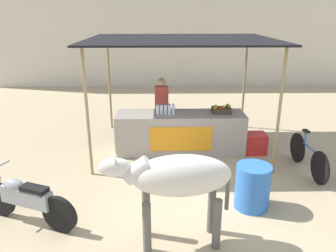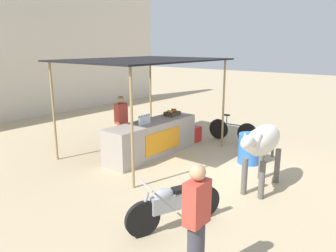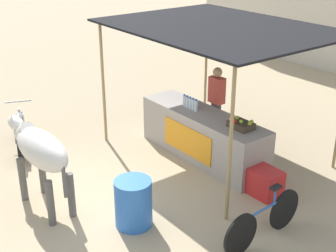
{
  "view_description": "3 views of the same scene",
  "coord_description": "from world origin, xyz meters",
  "px_view_note": "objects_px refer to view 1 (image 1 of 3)",
  "views": [
    {
      "loc": [
        -0.43,
        -5.08,
        3.21
      ],
      "look_at": [
        -0.31,
        0.96,
        1.09
      ],
      "focal_mm": 35.0,
      "sensor_mm": 36.0,
      "label": 1
    },
    {
      "loc": [
        -6.51,
        -3.64,
        2.99
      ],
      "look_at": [
        -0.1,
        1.55,
        0.96
      ],
      "focal_mm": 35.0,
      "sensor_mm": 36.0,
      "label": 2
    },
    {
      "loc": [
        6.34,
        -3.52,
        4.36
      ],
      "look_at": [
        0.17,
        1.19,
        1.01
      ],
      "focal_mm": 50.0,
      "sensor_mm": 36.0,
      "label": 3
    }
  ],
  "objects_px": {
    "stall_counter": "(180,133)",
    "cooler_box": "(253,143)",
    "bicycle_leaning": "(308,156)",
    "cow": "(176,179)",
    "motorcycle_parked": "(26,199)",
    "fruit_crate": "(222,110)",
    "water_barrel": "(252,187)",
    "vendor_behind_counter": "(162,109)"
  },
  "relations": [
    {
      "from": "stall_counter",
      "to": "cooler_box",
      "type": "distance_m",
      "value": 1.75
    },
    {
      "from": "stall_counter",
      "to": "bicycle_leaning",
      "type": "distance_m",
      "value": 2.84
    },
    {
      "from": "cow",
      "to": "motorcycle_parked",
      "type": "xyz_separation_m",
      "value": [
        -2.33,
        0.49,
        -0.61
      ]
    },
    {
      "from": "fruit_crate",
      "to": "cooler_box",
      "type": "distance_m",
      "value": 1.11
    },
    {
      "from": "bicycle_leaning",
      "to": "water_barrel",
      "type": "bearing_deg",
      "value": -139.21
    },
    {
      "from": "cooler_box",
      "to": "motorcycle_parked",
      "type": "bearing_deg",
      "value": -148.05
    },
    {
      "from": "water_barrel",
      "to": "bicycle_leaning",
      "type": "relative_size",
      "value": 0.47
    },
    {
      "from": "motorcycle_parked",
      "to": "vendor_behind_counter",
      "type": "bearing_deg",
      "value": 58.86
    },
    {
      "from": "motorcycle_parked",
      "to": "cooler_box",
      "type": "bearing_deg",
      "value": 31.95
    },
    {
      "from": "vendor_behind_counter",
      "to": "motorcycle_parked",
      "type": "relative_size",
      "value": 0.97
    },
    {
      "from": "fruit_crate",
      "to": "motorcycle_parked",
      "type": "relative_size",
      "value": 0.26
    },
    {
      "from": "fruit_crate",
      "to": "bicycle_leaning",
      "type": "xyz_separation_m",
      "value": [
        1.64,
        -1.15,
        -0.69
      ]
    },
    {
      "from": "cooler_box",
      "to": "bicycle_leaning",
      "type": "relative_size",
      "value": 0.36
    },
    {
      "from": "cooler_box",
      "to": "bicycle_leaning",
      "type": "distance_m",
      "value": 1.34
    },
    {
      "from": "stall_counter",
      "to": "water_barrel",
      "type": "xyz_separation_m",
      "value": [
        1.11,
        -2.39,
        -0.09
      ]
    },
    {
      "from": "vendor_behind_counter",
      "to": "cow",
      "type": "relative_size",
      "value": 0.9
    },
    {
      "from": "stall_counter",
      "to": "water_barrel",
      "type": "distance_m",
      "value": 2.64
    },
    {
      "from": "stall_counter",
      "to": "bicycle_leaning",
      "type": "height_order",
      "value": "stall_counter"
    },
    {
      "from": "cow",
      "to": "bicycle_leaning",
      "type": "distance_m",
      "value": 3.65
    },
    {
      "from": "cow",
      "to": "motorcycle_parked",
      "type": "height_order",
      "value": "cow"
    },
    {
      "from": "bicycle_leaning",
      "to": "cooler_box",
      "type": "bearing_deg",
      "value": 131.6
    },
    {
      "from": "stall_counter",
      "to": "water_barrel",
      "type": "relative_size",
      "value": 3.84
    },
    {
      "from": "cow",
      "to": "bicycle_leaning",
      "type": "relative_size",
      "value": 1.11
    },
    {
      "from": "cooler_box",
      "to": "water_barrel",
      "type": "distance_m",
      "value": 2.39
    },
    {
      "from": "stall_counter",
      "to": "vendor_behind_counter",
      "type": "distance_m",
      "value": 0.95
    },
    {
      "from": "cow",
      "to": "stall_counter",
      "type": "bearing_deg",
      "value": 85.9
    },
    {
      "from": "stall_counter",
      "to": "motorcycle_parked",
      "type": "relative_size",
      "value": 1.77
    },
    {
      "from": "fruit_crate",
      "to": "cooler_box",
      "type": "relative_size",
      "value": 0.73
    },
    {
      "from": "vendor_behind_counter",
      "to": "cooler_box",
      "type": "xyz_separation_m",
      "value": [
        2.17,
        -0.85,
        -0.61
      ]
    },
    {
      "from": "fruit_crate",
      "to": "motorcycle_parked",
      "type": "distance_m",
      "value": 4.57
    },
    {
      "from": "motorcycle_parked",
      "to": "bicycle_leaning",
      "type": "distance_m",
      "value": 5.45
    },
    {
      "from": "vendor_behind_counter",
      "to": "cow",
      "type": "bearing_deg",
      "value": -87.13
    },
    {
      "from": "stall_counter",
      "to": "motorcycle_parked",
      "type": "xyz_separation_m",
      "value": [
        -2.57,
        -2.78,
        -0.05
      ]
    },
    {
      "from": "bicycle_leaning",
      "to": "vendor_behind_counter",
      "type": "bearing_deg",
      "value": 148.81
    },
    {
      "from": "stall_counter",
      "to": "vendor_behind_counter",
      "type": "height_order",
      "value": "vendor_behind_counter"
    },
    {
      "from": "motorcycle_parked",
      "to": "cow",
      "type": "bearing_deg",
      "value": -11.89
    },
    {
      "from": "vendor_behind_counter",
      "to": "water_barrel",
      "type": "xyz_separation_m",
      "value": [
        1.54,
        -3.15,
        -0.46
      ]
    },
    {
      "from": "vendor_behind_counter",
      "to": "fruit_crate",
      "type": "bearing_deg",
      "value": -26.47
    },
    {
      "from": "vendor_behind_counter",
      "to": "water_barrel",
      "type": "distance_m",
      "value": 3.54
    },
    {
      "from": "stall_counter",
      "to": "fruit_crate",
      "type": "relative_size",
      "value": 6.82
    },
    {
      "from": "fruit_crate",
      "to": "motorcycle_parked",
      "type": "xyz_separation_m",
      "value": [
        -3.54,
        -2.83,
        -0.61
      ]
    },
    {
      "from": "water_barrel",
      "to": "cow",
      "type": "relative_size",
      "value": 0.43
    }
  ]
}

